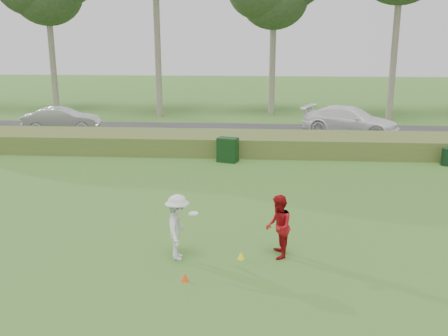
# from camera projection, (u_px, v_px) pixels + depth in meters

# --- Properties ---
(ground) EXTENTS (120.00, 120.00, 0.00)m
(ground) POSITION_uv_depth(u_px,v_px,m) (213.00, 254.00, 13.26)
(ground) COLOR #346622
(ground) RESTS_ON ground
(reed_strip) EXTENTS (80.00, 3.00, 0.90)m
(reed_strip) POSITION_uv_depth(u_px,v_px,m) (236.00, 143.00, 24.71)
(reed_strip) COLOR #4B6026
(reed_strip) RESTS_ON ground
(park_road) EXTENTS (80.00, 6.00, 0.06)m
(park_road) POSITION_uv_depth(u_px,v_px,m) (240.00, 132.00, 29.64)
(park_road) COLOR #2D2D2D
(park_road) RESTS_ON ground
(player_white) EXTENTS (0.88, 1.14, 1.73)m
(player_white) POSITION_uv_depth(u_px,v_px,m) (178.00, 227.00, 12.78)
(player_white) COLOR silver
(player_white) RESTS_ON ground
(player_red) EXTENTS (0.66, 0.83, 1.67)m
(player_red) POSITION_uv_depth(u_px,v_px,m) (278.00, 227.00, 12.88)
(player_red) COLOR #9D0D14
(player_red) RESTS_ON ground
(cone_orange) EXTENTS (0.18, 0.18, 0.20)m
(cone_orange) POSITION_uv_depth(u_px,v_px,m) (185.00, 277.00, 11.76)
(cone_orange) COLOR #FF440D
(cone_orange) RESTS_ON ground
(cone_yellow) EXTENTS (0.19, 0.19, 0.20)m
(cone_yellow) POSITION_uv_depth(u_px,v_px,m) (241.00, 255.00, 12.92)
(cone_yellow) COLOR yellow
(cone_yellow) RESTS_ON ground
(utility_cabinet) EXTENTS (1.02, 0.79, 1.12)m
(utility_cabinet) POSITION_uv_depth(u_px,v_px,m) (228.00, 150.00, 22.75)
(utility_cabinet) COLOR black
(utility_cabinet) RESTS_ON ground
(trash_bin) EXTENTS (0.60, 0.60, 0.78)m
(trash_bin) POSITION_uv_depth(u_px,v_px,m) (448.00, 157.00, 22.18)
(trash_bin) COLOR black
(trash_bin) RESTS_ON ground
(car_mid) EXTENTS (4.59, 2.22, 1.45)m
(car_mid) POSITION_uv_depth(u_px,v_px,m) (62.00, 120.00, 29.51)
(car_mid) COLOR silver
(car_mid) RESTS_ON park_road
(car_right) EXTENTS (5.91, 4.29, 1.59)m
(car_right) POSITION_uv_depth(u_px,v_px,m) (350.00, 121.00, 28.77)
(car_right) COLOR white
(car_right) RESTS_ON park_road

